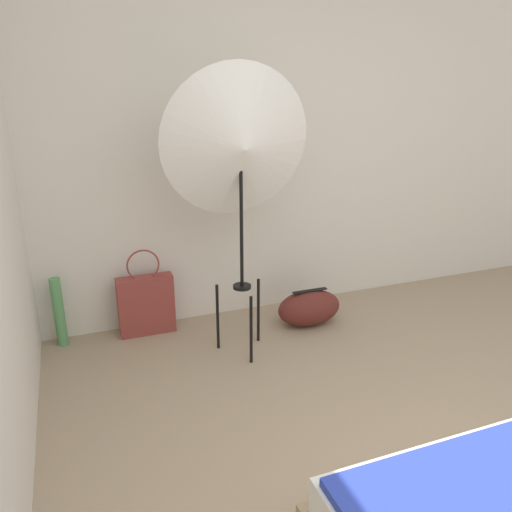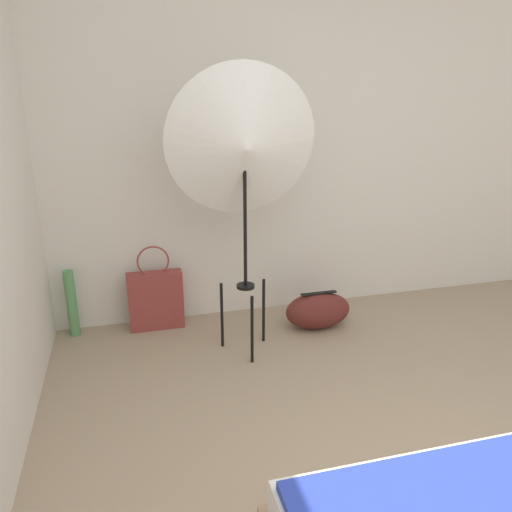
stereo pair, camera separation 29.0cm
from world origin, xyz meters
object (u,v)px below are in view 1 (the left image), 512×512
at_px(photo_umbrella, 241,147).
at_px(paper_roll, 59,312).
at_px(tote_bag, 146,304).
at_px(duffel_bag, 309,308).

xyz_separation_m(photo_umbrella, paper_roll, (-1.13, 0.51, -1.10)).
height_order(tote_bag, duffel_bag, tote_bag).
height_order(tote_bag, paper_roll, tote_bag).
bearing_deg(tote_bag, paper_roll, 176.81).
xyz_separation_m(photo_umbrella, duffel_bag, (0.58, 0.18, -1.21)).
xyz_separation_m(duffel_bag, paper_roll, (-1.71, 0.32, 0.11)).
bearing_deg(photo_umbrella, duffel_bag, 17.40).
height_order(photo_umbrella, tote_bag, photo_umbrella).
distance_m(tote_bag, duffel_bag, 1.18).
distance_m(duffel_bag, paper_roll, 1.74).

